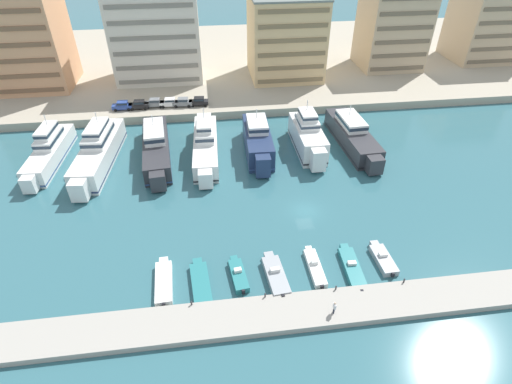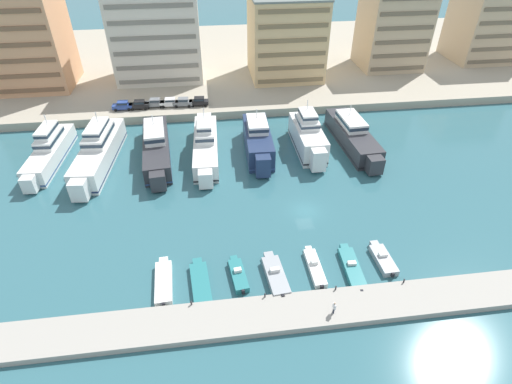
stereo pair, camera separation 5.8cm
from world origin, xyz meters
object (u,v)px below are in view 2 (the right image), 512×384
Objects in this scene: yacht_white_far_left at (49,150)px; car_black_left at (139,104)px; car_grey_center at (183,102)px; motorboat_white_center at (315,267)px; motorboat_grey_mid_right at (383,259)px; yacht_white_left at (99,151)px; yacht_charcoal_mid_left at (156,147)px; pedestrian_near_edge at (334,307)px; motorboat_grey_center_left at (275,275)px; car_grey_mid_left at (155,103)px; motorboat_teal_mid_left at (238,275)px; motorboat_teal_left at (200,283)px; car_white_center_left at (170,102)px; motorboat_teal_center_right at (352,268)px; yacht_charcoal_mid_right at (353,135)px; car_black_center_right at (199,101)px; yacht_navy_center at (258,141)px; car_blue_far_left at (123,105)px; yacht_white_center_left at (206,144)px; motorboat_white_far_left at (164,282)px; yacht_white_center_right at (308,136)px.

car_black_left is (13.71, 16.37, 0.55)m from yacht_white_far_left.
yacht_white_far_left is 28.15m from car_grey_center.
motorboat_grey_mid_right reaches higher than motorboat_white_center.
yacht_white_left is 1.03× the size of yacht_charcoal_mid_left.
motorboat_grey_mid_right is (40.07, -29.09, -2.02)m from yacht_white_left.
yacht_white_far_left reaches higher than motorboat_grey_mid_right.
car_black_left is 60.62m from pedestrian_near_edge.
motorboat_grey_center_left is at bearing -76.26° from car_grey_center.
motorboat_grey_mid_right is 1.46× the size of car_grey_center.
motorboat_teal_mid_left is at bearing -74.59° from car_grey_mid_left.
motorboat_teal_left is 1.85× the size of car_black_left.
car_black_left reaches higher than pedestrian_near_edge.
yacht_charcoal_mid_left is 17.88m from car_black_left.
car_white_center_left is at bearing 58.29° from yacht_white_left.
motorboat_teal_center_right is (25.97, -30.91, -1.66)m from yacht_charcoal_mid_left.
yacht_charcoal_mid_right is 5.15× the size of car_black_left.
yacht_charcoal_mid_right is at bearing -25.84° from car_grey_mid_left.
motorboat_grey_center_left is 49.01m from car_black_center_right.
yacht_charcoal_mid_left is at bearing -85.32° from car_grey_mid_left.
yacht_white_far_left is at bearing 177.24° from yacht_charcoal_mid_left.
car_blue_far_left is (-26.19, 17.99, 0.32)m from yacht_navy_center.
car_white_center_left reaches higher than motorboat_grey_mid_right.
yacht_white_center_left is 5.11× the size of car_grey_center.
car_grey_mid_left is at bearing 154.16° from yacht_charcoal_mid_right.
yacht_charcoal_mid_left is at bearing 177.76° from yacht_navy_center.
pedestrian_near_edge is at bearing -111.26° from yacht_charcoal_mid_right.
motorboat_white_far_left is 13.52m from motorboat_grey_center_left.
car_grey_mid_left is (-17.70, 48.70, 2.19)m from motorboat_grey_center_left.
yacht_white_center_right reaches higher than yacht_white_far_left.
motorboat_white_far_left is 0.94× the size of motorboat_teal_center_right.
car_black_center_right reaches higher than motorboat_white_far_left.
motorboat_grey_center_left is at bearing -93.60° from yacht_navy_center.
car_white_center_left is (-16.45, 18.31, 0.32)m from yacht_navy_center.
motorboat_teal_left is (-1.60, -30.28, -1.89)m from yacht_white_center_left.
yacht_charcoal_mid_right is (45.70, 0.44, -0.42)m from yacht_white_left.
car_blue_far_left is at bearing 125.21° from motorboat_teal_center_right.
yacht_white_left reaches higher than car_black_left.
car_blue_far_left is 0.99× the size of car_black_center_right.
yacht_charcoal_mid_right reaches higher than car_black_center_right.
motorboat_grey_mid_right is (23.25, 0.87, 0.07)m from motorboat_teal_left.
car_white_center_left is at bearing 152.37° from yacht_charcoal_mid_right.
yacht_charcoal_mid_left is 19.08m from car_blue_far_left.
yacht_white_center_right is 2.32× the size of motorboat_white_center.
motorboat_grey_center_left is (34.61, -31.80, -1.63)m from yacht_white_far_left.
car_blue_far_left is at bearing 84.82° from yacht_white_left.
yacht_white_center_left reaches higher than pedestrian_near_edge.
motorboat_white_center is (14.26, 0.66, 0.02)m from motorboat_teal_left.
car_black_left is (-16.41, 47.42, 2.28)m from motorboat_teal_mid_left.
car_grey_center is 3.40m from car_black_center_right.
motorboat_teal_mid_left is 9.64m from motorboat_white_center.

